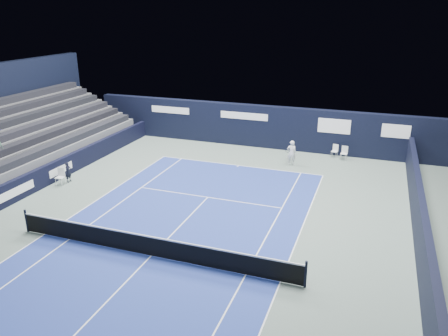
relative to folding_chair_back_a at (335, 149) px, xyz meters
The scene contains 13 objects.
ground 15.05m from the folding_chair_back_a, 112.46° to the right, with size 48.00×48.00×0.00m, color slate.
court_surface 16.91m from the folding_chair_back_a, 109.87° to the right, with size 10.97×23.77×0.01m, color navy.
enclosure_wall_right 10.98m from the folding_chair_back_a, 64.33° to the right, with size 0.30×22.00×1.80m, color black.
folding_chair_back_a is the anchor object (origin of this frame).
folding_chair_back_b 0.78m from the folding_chair_back_a, 33.66° to the right, with size 0.47×0.46×0.95m.
line_judge_chair 17.99m from the folding_chair_back_a, 143.77° to the right, with size 0.50×0.49×1.02m.
line_judge 17.57m from the folding_chair_back_a, 144.82° to the right, with size 0.45×0.29×1.22m, color black.
court_markings 16.91m from the folding_chair_back_a, 109.87° to the right, with size 11.03×23.83×0.00m.
tennis_net 16.90m from the folding_chair_back_a, 109.87° to the right, with size 12.90×0.10×1.10m.
back_sponsor_wall 5.85m from the folding_chair_back_a, behind, with size 26.00×0.63×3.10m.
side_barrier_left 18.19m from the folding_chair_back_a, 146.94° to the right, with size 0.33×22.00×1.20m.
spectator_stand 21.05m from the folding_chair_back_a, 154.90° to the right, with size 6.00×18.00×6.40m.
tennis_player 3.72m from the folding_chair_back_a, 133.26° to the right, with size 0.70×0.90×1.66m.
Camera 1 is at (8.18, -13.86, 9.67)m, focal length 35.00 mm.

